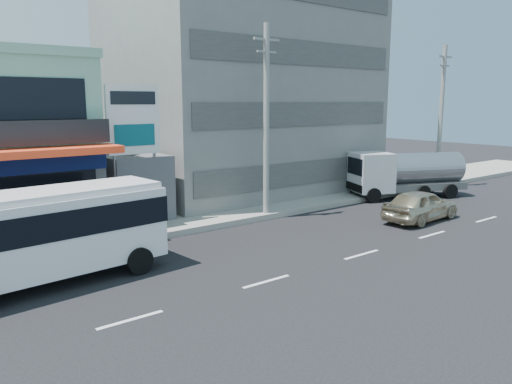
% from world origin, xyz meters
% --- Properties ---
extents(ground, '(120.00, 120.00, 0.00)m').
position_xyz_m(ground, '(0.00, 0.00, 0.00)').
color(ground, black).
rests_on(ground, ground).
extents(sidewalk, '(70.00, 5.00, 0.30)m').
position_xyz_m(sidewalk, '(5.00, 9.50, 0.15)').
color(sidewalk, gray).
rests_on(sidewalk, ground).
extents(concrete_building, '(16.00, 12.00, 14.00)m').
position_xyz_m(concrete_building, '(10.00, 15.00, 7.00)').
color(concrete_building, gray).
rests_on(concrete_building, ground).
extents(gap_structure, '(3.00, 6.00, 3.50)m').
position_xyz_m(gap_structure, '(0.00, 12.00, 1.75)').
color(gap_structure, '#4C4D52').
rests_on(gap_structure, ground).
extents(satellite_dish, '(1.50, 1.50, 0.15)m').
position_xyz_m(satellite_dish, '(0.00, 11.00, 3.58)').
color(satellite_dish, slate).
rests_on(satellite_dish, gap_structure).
extents(billboard, '(2.60, 0.18, 6.90)m').
position_xyz_m(billboard, '(-0.50, 9.20, 4.93)').
color(billboard, gray).
rests_on(billboard, ground).
extents(utility_pole_near, '(1.60, 0.30, 10.00)m').
position_xyz_m(utility_pole_near, '(6.00, 7.40, 5.15)').
color(utility_pole_near, '#999993').
rests_on(utility_pole_near, ground).
extents(utility_pole_far, '(1.60, 0.30, 10.00)m').
position_xyz_m(utility_pole_far, '(22.00, 7.40, 5.15)').
color(utility_pole_far, '#999993').
rests_on(utility_pole_far, ground).
extents(minibus, '(7.93, 3.28, 3.24)m').
position_xyz_m(minibus, '(-5.84, 4.39, 1.93)').
color(minibus, white).
rests_on(minibus, ground).
extents(sedan, '(4.94, 2.17, 1.66)m').
position_xyz_m(sedan, '(12.00, 2.01, 0.83)').
color(sedan, beige).
rests_on(sedan, ground).
extents(tanker_truck, '(7.78, 4.91, 2.97)m').
position_xyz_m(tanker_truck, '(16.63, 6.44, 1.59)').
color(tanker_truck, silver).
rests_on(tanker_truck, ground).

